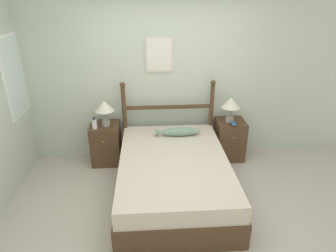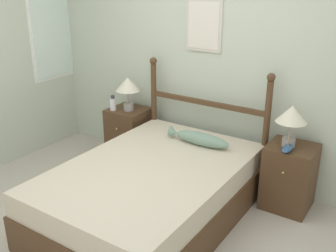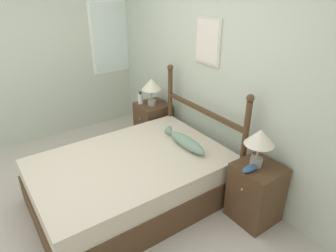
# 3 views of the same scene
# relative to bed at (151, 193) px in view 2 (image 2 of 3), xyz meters

# --- Properties ---
(ground_plane) EXTENTS (16.00, 16.00, 0.00)m
(ground_plane) POSITION_rel_bed_xyz_m (-0.03, -0.56, -0.27)
(ground_plane) COLOR #B7AD9E
(wall_back) EXTENTS (6.40, 0.08, 2.55)m
(wall_back) POSITION_rel_bed_xyz_m (-0.03, 1.17, 1.01)
(wall_back) COLOR beige
(wall_back) RESTS_ON ground_plane
(bed) EXTENTS (1.42, 2.07, 0.54)m
(bed) POSITION_rel_bed_xyz_m (0.00, 0.00, 0.00)
(bed) COLOR #4C331E
(bed) RESTS_ON ground_plane
(headboard) EXTENTS (1.44, 0.08, 1.27)m
(headboard) POSITION_rel_bed_xyz_m (0.00, 1.00, 0.44)
(headboard) COLOR #4C331E
(headboard) RESTS_ON ground_plane
(nightstand_left) EXTENTS (0.44, 0.45, 0.64)m
(nightstand_left) POSITION_rel_bed_xyz_m (-0.98, 0.90, 0.05)
(nightstand_left) COLOR #4C331E
(nightstand_left) RESTS_ON ground_plane
(nightstand_right) EXTENTS (0.44, 0.45, 0.64)m
(nightstand_right) POSITION_rel_bed_xyz_m (0.98, 0.90, 0.05)
(nightstand_right) COLOR #4C331E
(nightstand_right) RESTS_ON ground_plane
(table_lamp_left) EXTENTS (0.29, 0.29, 0.39)m
(table_lamp_left) POSITION_rel_bed_xyz_m (-0.95, 0.88, 0.66)
(table_lamp_left) COLOR gray
(table_lamp_left) RESTS_ON nightstand_left
(table_lamp_right) EXTENTS (0.29, 0.29, 0.39)m
(table_lamp_right) POSITION_rel_bed_xyz_m (0.94, 0.88, 0.66)
(table_lamp_right) COLOR gray
(table_lamp_right) RESTS_ON nightstand_right
(bottle) EXTENTS (0.07, 0.07, 0.19)m
(bottle) POSITION_rel_bed_xyz_m (-1.10, 0.78, 0.45)
(bottle) COLOR white
(bottle) RESTS_ON nightstand_left
(model_boat) EXTENTS (0.08, 0.20, 0.19)m
(model_boat) POSITION_rel_bed_xyz_m (0.97, 0.77, 0.40)
(model_boat) COLOR #335684
(model_boat) RESTS_ON nightstand_right
(fish_pillow) EXTENTS (0.66, 0.15, 0.13)m
(fish_pillow) POSITION_rel_bed_xyz_m (0.13, 0.65, 0.34)
(fish_pillow) COLOR gray
(fish_pillow) RESTS_ON bed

